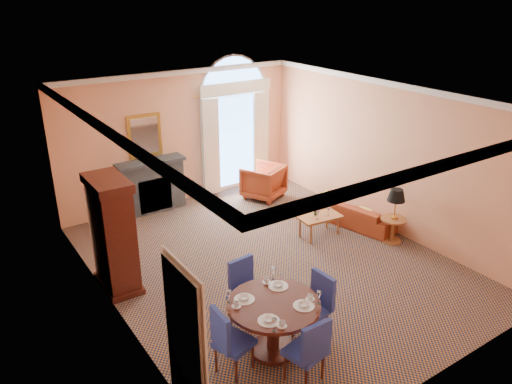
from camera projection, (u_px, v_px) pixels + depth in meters
ground at (270, 262)px, 9.68m from camera, size 7.50×7.50×0.00m
room_envelope at (250, 129)px, 9.22m from camera, size 6.04×7.52×3.45m
armoire at (113, 236)px, 8.55m from camera, size 0.59×1.04×2.05m
dining_table at (273, 316)px, 7.08m from camera, size 1.33×1.33×1.04m
dining_chair_north at (244, 286)px, 7.83m from camera, size 0.58×0.58×1.04m
dining_chair_south at (310, 348)px, 6.49m from camera, size 0.55×0.55×1.04m
dining_chair_east at (317, 302)px, 7.45m from camera, size 0.54×0.54×1.04m
dining_chair_west at (228, 338)px, 6.68m from camera, size 0.58×0.58×1.04m
sofa at (357, 214)px, 11.09m from camera, size 1.08×1.88×0.52m
armchair at (263, 181)px, 12.51m from camera, size 1.20×1.22×0.84m
coffee_table at (320, 217)px, 10.56m from camera, size 0.95×0.60×0.76m
side_table at (395, 209)px, 10.18m from camera, size 0.53×0.53×1.15m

